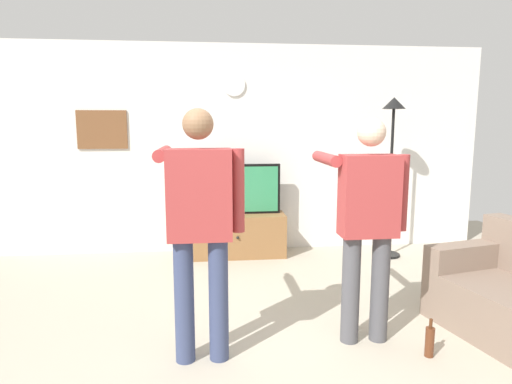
% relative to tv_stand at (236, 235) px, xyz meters
% --- Properties ---
extents(ground_plane, '(8.40, 8.40, 0.00)m').
position_rel_tv_stand_xyz_m(ground_plane, '(0.14, -2.60, -0.27)').
color(ground_plane, '#B2A893').
extents(back_wall, '(6.40, 0.10, 2.70)m').
position_rel_tv_stand_xyz_m(back_wall, '(0.14, 0.35, 1.08)').
color(back_wall, silver).
rests_on(back_wall, ground_plane).
extents(tv_stand, '(1.24, 0.47, 0.54)m').
position_rel_tv_stand_xyz_m(tv_stand, '(0.00, 0.00, 0.00)').
color(tv_stand, olive).
rests_on(tv_stand, ground_plane).
extents(television, '(1.13, 0.07, 0.64)m').
position_rel_tv_stand_xyz_m(television, '(0.00, 0.05, 0.59)').
color(television, black).
rests_on(television, tv_stand).
extents(wall_clock, '(0.28, 0.03, 0.28)m').
position_rel_tv_stand_xyz_m(wall_clock, '(0.00, 0.29, 1.91)').
color(wall_clock, white).
extents(framed_picture, '(0.62, 0.04, 0.48)m').
position_rel_tv_stand_xyz_m(framed_picture, '(-1.67, 0.30, 1.34)').
color(framed_picture, brown).
extents(floor_lamp, '(0.32, 0.32, 2.01)m').
position_rel_tv_stand_xyz_m(floor_lamp, '(1.93, -0.22, 1.16)').
color(floor_lamp, black).
rests_on(floor_lamp, ground_plane).
extents(person_standing_nearer_lamp, '(0.62, 0.78, 1.80)m').
position_rel_tv_stand_xyz_m(person_standing_nearer_lamp, '(-0.41, -2.49, 0.76)').
color(person_standing_nearer_lamp, '#384266').
rests_on(person_standing_nearer_lamp, ground_plane).
extents(person_standing_nearer_couch, '(0.61, 0.78, 1.74)m').
position_rel_tv_stand_xyz_m(person_standing_nearer_couch, '(0.85, -2.34, 0.72)').
color(person_standing_nearer_couch, '#4C4C51').
rests_on(person_standing_nearer_couch, ground_plane).
extents(beverage_bottle, '(0.07, 0.07, 0.29)m').
position_rel_tv_stand_xyz_m(beverage_bottle, '(1.25, -2.65, -0.15)').
color(beverage_bottle, '#592D19').
rests_on(beverage_bottle, ground_plane).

